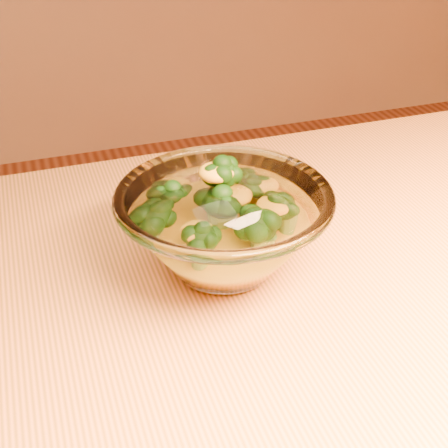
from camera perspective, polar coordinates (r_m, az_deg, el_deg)
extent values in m
cube|color=#DD7F42|center=(0.53, -0.37, -14.55)|extent=(1.20, 0.80, 0.04)
cylinder|color=brown|center=(1.22, 19.33, -8.59)|extent=(0.06, 0.06, 0.71)
ellipsoid|color=white|center=(0.62, 0.00, -3.49)|extent=(0.09, 0.09, 0.02)
torus|color=white|center=(0.58, 0.00, 2.54)|extent=(0.21, 0.21, 0.01)
ellipsoid|color=gold|center=(0.61, 0.00, -1.89)|extent=(0.12, 0.12, 0.03)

